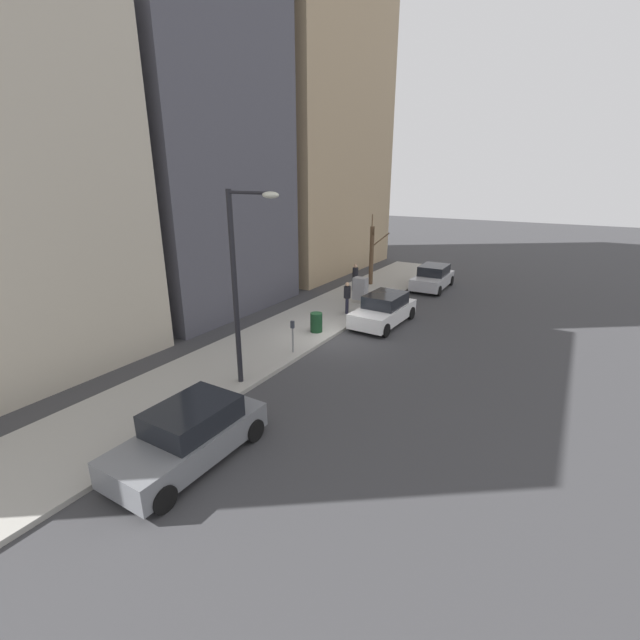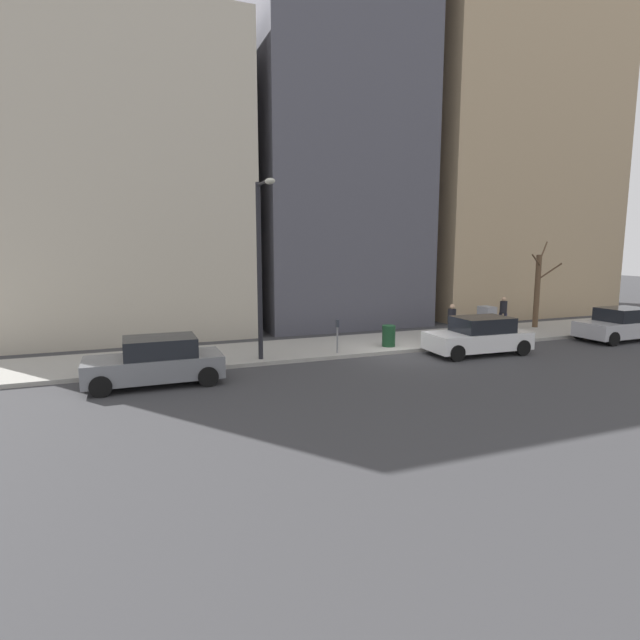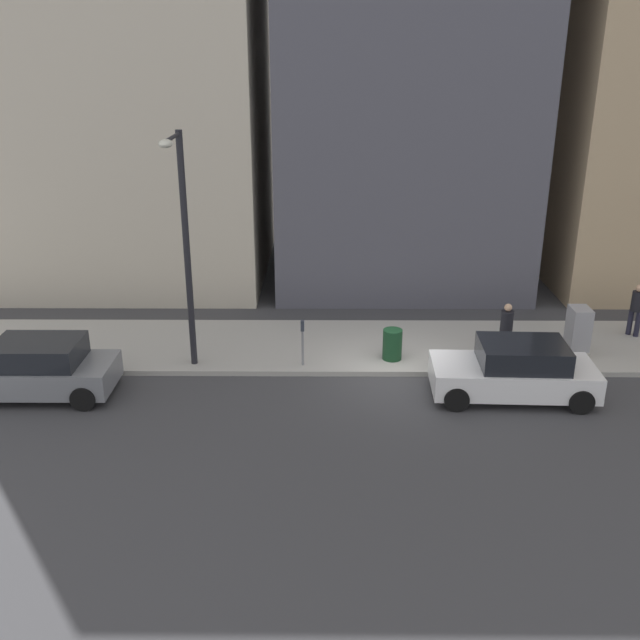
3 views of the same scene
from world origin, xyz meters
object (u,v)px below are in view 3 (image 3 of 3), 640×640
at_px(parking_meter, 303,338).
at_px(pedestrian_midblock, 506,328).
at_px(office_tower_right, 109,79).
at_px(utility_box, 578,332).
at_px(parked_car_grey, 35,369).
at_px(parked_car_white, 515,371).
at_px(pedestrian_near_meter, 636,307).
at_px(streetlamp, 184,234).
at_px(trash_bin, 392,344).

relative_size(parking_meter, pedestrian_midblock, 0.81).
bearing_deg(office_tower_right, utility_box, -123.00).
relative_size(parked_car_grey, office_tower_right, 0.28).
relative_size(parked_car_white, utility_box, 2.98).
height_order(parking_meter, utility_box, utility_box).
xyz_separation_m(pedestrian_near_meter, office_tower_right, (8.92, 18.23, 6.33)).
distance_m(parked_car_grey, pedestrian_midblock, 12.98).
height_order(parked_car_grey, pedestrian_near_meter, pedestrian_near_meter).
relative_size(parked_car_white, streetlamp, 0.66).
xyz_separation_m(parked_car_grey, utility_box, (2.44, -14.98, 0.11)).
height_order(utility_box, trash_bin, utility_box).
xyz_separation_m(parked_car_grey, parking_meter, (1.59, -6.97, 0.24)).
bearing_deg(pedestrian_midblock, trash_bin, -21.06).
bearing_deg(trash_bin, pedestrian_midblock, -88.14).
bearing_deg(parked_car_white, utility_box, -42.38).
bearing_deg(trash_bin, utility_box, -85.80).
xyz_separation_m(trash_bin, office_tower_right, (10.77, 10.53, 6.82)).
height_order(pedestrian_near_meter, pedestrian_midblock, same).
distance_m(trash_bin, office_tower_right, 16.54).
bearing_deg(parked_car_white, pedestrian_midblock, -4.40).
relative_size(trash_bin, office_tower_right, 0.06).
relative_size(pedestrian_near_meter, office_tower_right, 0.11).
bearing_deg(trash_bin, parked_car_white, -124.57).
relative_size(parked_car_white, parking_meter, 3.16).
relative_size(parked_car_white, trash_bin, 4.74).
bearing_deg(office_tower_right, parking_meter, -144.67).
height_order(trash_bin, pedestrian_near_meter, pedestrian_near_meter).
height_order(parking_meter, streetlamp, streetlamp).
bearing_deg(parking_meter, streetlamp, 93.08).
bearing_deg(pedestrian_midblock, parked_car_white, 60.52).
height_order(parked_car_grey, streetlamp, streetlamp).
height_order(trash_bin, pedestrian_midblock, pedestrian_midblock).
distance_m(utility_box, trash_bin, 5.46).
height_order(parking_meter, pedestrian_midblock, pedestrian_midblock).
xyz_separation_m(parking_meter, pedestrian_midblock, (0.56, -5.83, 0.11)).
distance_m(pedestrian_near_meter, office_tower_right, 21.26).
bearing_deg(office_tower_right, pedestrian_near_meter, -116.08).
distance_m(parked_car_white, trash_bin, 3.66).
bearing_deg(parked_car_grey, parked_car_white, -90.02).
xyz_separation_m(parked_car_white, streetlamp, (1.46, 8.69, 3.28)).
xyz_separation_m(streetlamp, trash_bin, (0.62, -5.68, -3.42)).
height_order(streetlamp, trash_bin, streetlamp).
bearing_deg(streetlamp, parked_car_white, -99.51).
height_order(utility_box, streetlamp, streetlamp).
height_order(parked_car_white, pedestrian_near_meter, pedestrian_near_meter).
bearing_deg(parked_car_grey, pedestrian_midblock, -80.36).
xyz_separation_m(parking_meter, pedestrian_near_meter, (2.30, -10.27, 0.11)).
bearing_deg(utility_box, streetlamp, 95.23).
height_order(streetlamp, pedestrian_midblock, streetlamp).
distance_m(utility_box, office_tower_right, 20.15).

